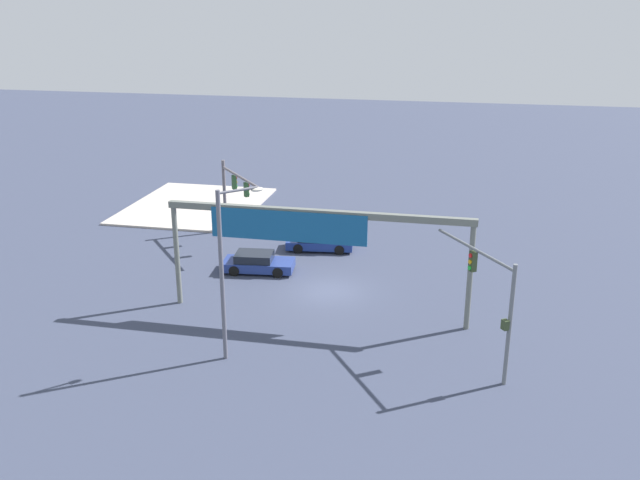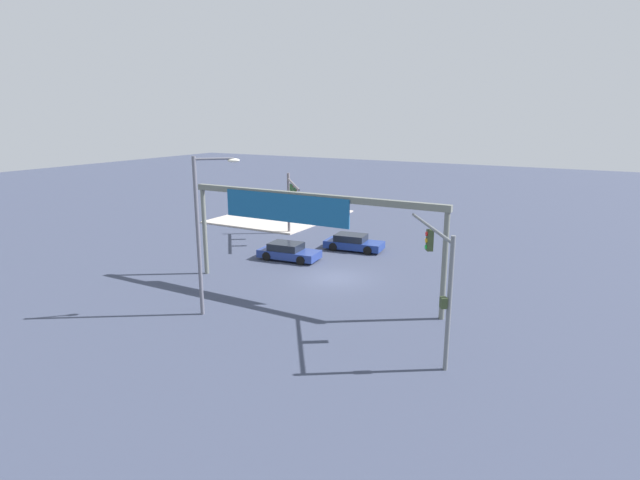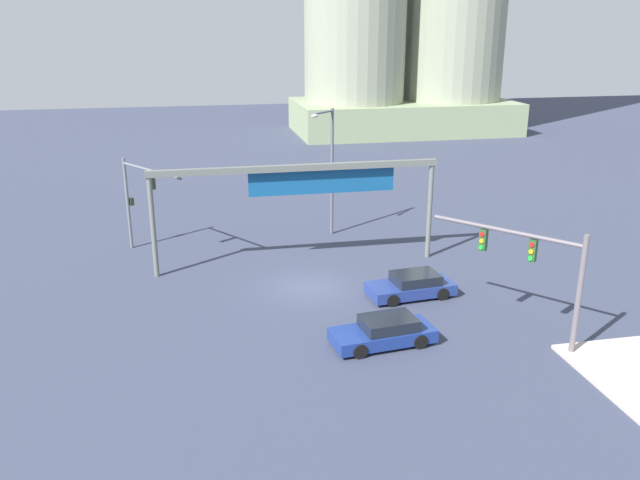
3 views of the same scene
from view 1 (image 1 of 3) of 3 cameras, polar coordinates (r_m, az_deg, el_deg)
ground_plane at (r=40.00m, az=0.75°, el=-4.25°), size 162.64×162.64×0.00m
sidewalk_corner at (r=57.34m, az=-10.21°, el=2.82°), size 10.20×12.46×0.15m
traffic_signal_near_corner at (r=48.08m, az=-7.16°, el=4.27°), size 4.47×5.38×5.25m
traffic_signal_opposite_side at (r=31.20m, az=13.97°, el=-4.11°), size 3.45×5.22×5.60m
streetlamp_curved_arm at (r=31.33m, az=-7.74°, el=-1.93°), size 1.78×1.76×8.15m
overhead_sign_gantry at (r=35.35m, az=-0.90°, el=0.93°), size 15.98×0.43×5.87m
sedan_car_approaching at (r=42.86m, az=-5.18°, el=-1.86°), size 4.50×2.31×1.21m
sedan_car_waiting_far at (r=46.43m, az=-0.11°, el=-0.11°), size 4.61×2.35×1.21m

